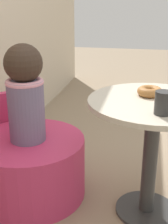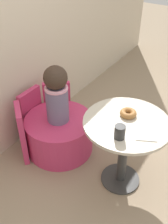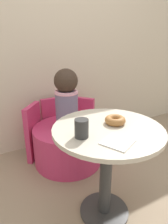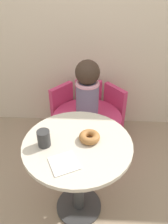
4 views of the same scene
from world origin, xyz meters
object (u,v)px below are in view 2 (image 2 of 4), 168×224
Objects in this scene: child_figure at (57,94)px; cup at (120,132)px; tub_chair at (60,134)px; donut at (128,113)px; round_table at (125,138)px.

child_figure is 0.77m from cup.
tub_chair is at bearing 0.00° from child_figure.
donut is (0.04, -0.67, 0.04)m from child_figure.
tub_chair is (0.04, 0.70, -0.31)m from round_table.
child_figure is 4.26× the size of donut.
donut is at bearing -86.67° from tub_chair.
cup reaches higher than round_table.
child_figure is 0.67m from donut.
donut is at bearing 20.03° from round_table.
donut is at bearing -86.67° from child_figure.
child_figure is 5.37× the size of cup.
round_table is 1.22× the size of child_figure.
cup is (-0.23, -0.73, 0.06)m from child_figure.
donut reaches higher than tub_chair.
round_table is 1.02× the size of tub_chair.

